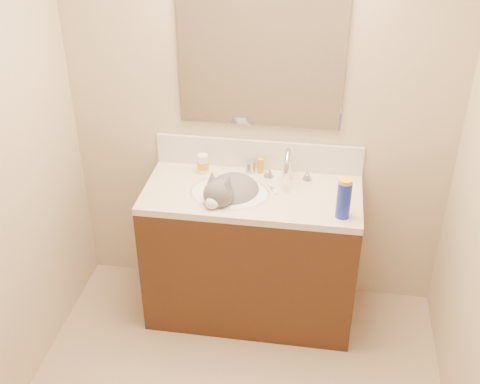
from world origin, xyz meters
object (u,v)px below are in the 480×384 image
(cat, at_px, (231,196))
(vanity_cabinet, at_px, (251,256))
(silver_jar, at_px, (250,167))
(spray_can, at_px, (344,200))
(faucet, at_px, (288,168))
(amber_bottle, at_px, (260,166))
(basin, at_px, (230,203))
(pill_bottle, at_px, (203,164))

(cat, bearing_deg, vanity_cabinet, 32.42)
(vanity_cabinet, xyz_separation_m, cat, (-0.12, -0.03, 0.43))
(silver_jar, xyz_separation_m, spray_can, (0.53, -0.39, 0.07))
(faucet, relative_size, amber_bottle, 3.13)
(basin, relative_size, faucet, 1.61)
(cat, distance_m, silver_jar, 0.25)
(faucet, height_order, pill_bottle, faucet)
(pill_bottle, xyz_separation_m, amber_bottle, (0.33, 0.05, -0.01))
(spray_can, bearing_deg, silver_jar, 144.11)
(cat, xyz_separation_m, pill_bottle, (-0.19, 0.19, 0.08))
(vanity_cabinet, bearing_deg, pill_bottle, 151.53)
(silver_jar, height_order, spray_can, spray_can)
(pill_bottle, bearing_deg, silver_jar, 9.06)
(basin, relative_size, spray_can, 2.26)
(faucet, relative_size, pill_bottle, 2.52)
(vanity_cabinet, bearing_deg, faucet, 37.29)
(pill_bottle, relative_size, silver_jar, 1.69)
(basin, height_order, faucet, faucet)
(cat, height_order, spray_can, spray_can)
(cat, relative_size, amber_bottle, 5.23)
(silver_jar, distance_m, spray_can, 0.66)
(amber_bottle, xyz_separation_m, spray_can, (0.47, -0.39, 0.05))
(vanity_cabinet, height_order, amber_bottle, amber_bottle)
(amber_bottle, relative_size, spray_can, 0.45)
(basin, height_order, silver_jar, silver_jar)
(pill_bottle, bearing_deg, cat, -45.07)
(faucet, xyz_separation_m, pill_bottle, (-0.49, 0.03, -0.03))
(faucet, height_order, amber_bottle, faucet)
(pill_bottle, bearing_deg, vanity_cabinet, -28.47)
(faucet, bearing_deg, silver_jar, 161.48)
(pill_bottle, height_order, silver_jar, pill_bottle)
(silver_jar, bearing_deg, vanity_cabinet, -78.96)
(cat, height_order, silver_jar, cat)
(faucet, bearing_deg, pill_bottle, 176.36)
(cat, bearing_deg, silver_jar, 92.26)
(basin, bearing_deg, spray_can, -13.26)
(cat, xyz_separation_m, amber_bottle, (0.13, 0.24, 0.07))
(vanity_cabinet, distance_m, cat, 0.44)
(basin, bearing_deg, faucet, 29.12)
(basin, relative_size, amber_bottle, 5.03)
(silver_jar, relative_size, spray_can, 0.33)
(pill_bottle, distance_m, spray_can, 0.87)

